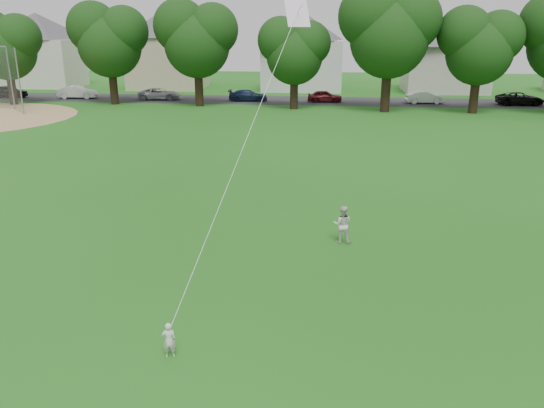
# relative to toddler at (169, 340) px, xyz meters

# --- Properties ---
(ground) EXTENTS (160.00, 160.00, 0.00)m
(ground) POSITION_rel_toddler_xyz_m (-0.38, 1.74, -0.41)
(ground) COLOR #175212
(ground) RESTS_ON ground
(street) EXTENTS (90.00, 7.00, 0.01)m
(street) POSITION_rel_toddler_xyz_m (-0.38, 43.74, -0.41)
(street) COLOR #2D2D30
(street) RESTS_ON ground
(toddler) EXTENTS (0.34, 0.26, 0.82)m
(toddler) POSITION_rel_toddler_xyz_m (0.00, 0.00, 0.00)
(toddler) COLOR silver
(toddler) RESTS_ON ground
(older_boy) EXTENTS (0.64, 0.51, 1.26)m
(older_boy) POSITION_rel_toddler_xyz_m (3.72, 6.91, 0.22)
(older_boy) COLOR silver
(older_boy) RESTS_ON ground
(kite) EXTENTS (1.56, 4.28, 10.40)m
(kite) POSITION_rel_toddler_xyz_m (1.05, 3.89, 3.47)
(kite) COLOR white
(kite) RESTS_ON ground
(tree_row) EXTENTS (80.89, 8.35, 10.67)m
(tree_row) POSITION_rel_toddler_xyz_m (2.79, 37.97, 5.76)
(tree_row) COLOR black
(tree_row) RESTS_ON ground
(parked_cars) EXTENTS (63.97, 2.41, 1.29)m
(parked_cars) POSITION_rel_toddler_xyz_m (1.11, 42.74, 0.20)
(parked_cars) COLOR black
(parked_cars) RESTS_ON ground
(house_row) EXTENTS (76.35, 12.96, 10.62)m
(house_row) POSITION_rel_toddler_xyz_m (-2.26, 53.74, 4.59)
(house_row) COLOR silver
(house_row) RESTS_ON ground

